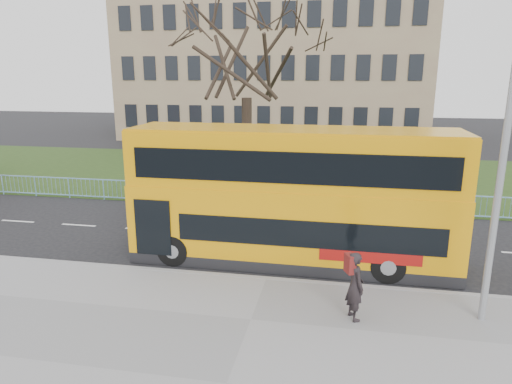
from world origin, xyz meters
TOP-DOWN VIEW (x-y plane):
  - ground at (0.00, 0.00)m, footprint 120.00×120.00m
  - kerb at (0.00, -1.55)m, footprint 80.00×0.20m
  - grass_verge at (0.00, 14.30)m, footprint 80.00×15.40m
  - guard_railing at (0.00, 6.60)m, footprint 40.00×0.12m
  - bare_tree at (-3.00, 10.00)m, footprint 8.51×8.51m
  - civic_building at (-5.00, 35.00)m, footprint 30.00×15.00m
  - yellow_bus at (0.58, 0.28)m, footprint 11.03×2.73m
  - pedestrian at (2.66, -3.56)m, footprint 0.69×0.80m
  - street_lamp at (5.89, -2.97)m, footprint 1.90×0.33m

SIDE VIEW (x-z plane):
  - ground at x=0.00m, z-range 0.00..0.00m
  - grass_verge at x=0.00m, z-range 0.00..0.08m
  - kerb at x=0.00m, z-range 0.00..0.14m
  - guard_railing at x=0.00m, z-range 0.00..1.10m
  - pedestrian at x=2.66m, z-range 0.12..1.98m
  - yellow_bus at x=0.58m, z-range 0.17..4.78m
  - street_lamp at x=5.89m, z-range 0.55..9.53m
  - bare_tree at x=-3.00m, z-range 0.08..12.23m
  - civic_building at x=-5.00m, z-range 0.00..14.00m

